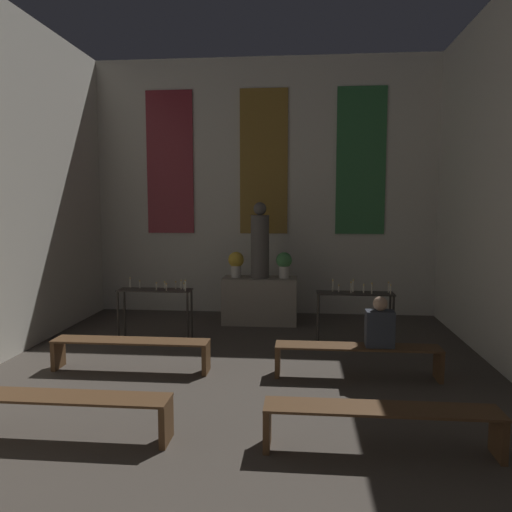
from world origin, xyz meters
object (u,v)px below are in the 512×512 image
(candle_rack_left, at_px, (155,298))
(candle_rack_right, at_px, (355,301))
(pew_back_left, at_px, (131,348))
(altar, at_px, (260,300))
(flower_vase_left, at_px, (236,262))
(pew_back_right, at_px, (357,354))
(pew_third_left, at_px, (61,406))
(person_seated, at_px, (380,325))
(pew_third_right, at_px, (381,419))
(flower_vase_right, at_px, (284,263))
(statue, at_px, (260,243))

(candle_rack_left, height_order, candle_rack_right, candle_rack_right)
(pew_back_left, bearing_deg, altar, 62.14)
(flower_vase_left, bearing_deg, pew_back_right, -55.53)
(pew_third_left, xyz_separation_m, person_seated, (3.31, 1.98, 0.39))
(pew_third_right, xyz_separation_m, pew_back_right, (0.00, 1.98, 0.00))
(pew_third_right, bearing_deg, flower_vase_left, 112.11)
(candle_rack_left, relative_size, person_seated, 1.87)
(candle_rack_left, bearing_deg, altar, 38.88)
(flower_vase_left, distance_m, candle_rack_right, 2.52)
(candle_rack_left, relative_size, pew_back_left, 0.57)
(altar, distance_m, pew_back_left, 3.25)
(flower_vase_right, bearing_deg, pew_third_left, -112.11)
(statue, xyz_separation_m, pew_back_right, (1.52, -2.87, -1.21))
(pew_back_right, bearing_deg, pew_back_left, 180.00)
(pew_third_left, relative_size, pew_back_right, 1.00)
(statue, distance_m, pew_back_left, 3.47)
(pew_third_right, xyz_separation_m, person_seated, (0.28, 1.98, 0.39))
(pew_third_left, height_order, pew_third_right, same)
(pew_back_right, distance_m, person_seated, 0.48)
(altar, distance_m, statue, 1.09)
(pew_third_left, height_order, pew_back_left, same)
(altar, bearing_deg, pew_third_left, -107.37)
(candle_rack_left, distance_m, pew_third_right, 4.75)
(flower_vase_left, bearing_deg, flower_vase_right, 0.00)
(statue, xyz_separation_m, pew_third_left, (-1.52, -4.85, -1.21))
(pew_back_left, height_order, pew_back_right, same)
(flower_vase_right, xyz_separation_m, pew_third_right, (1.06, -4.85, -0.84))
(candle_rack_right, bearing_deg, pew_third_left, -131.83)
(candle_rack_left, bearing_deg, pew_back_left, -85.77)
(flower_vase_right, xyz_separation_m, person_seated, (1.34, -2.87, -0.45))
(pew_back_left, height_order, person_seated, person_seated)
(flower_vase_right, bearing_deg, flower_vase_left, 180.00)
(flower_vase_right, distance_m, pew_back_right, 3.18)
(candle_rack_left, xyz_separation_m, pew_third_right, (3.15, -3.53, -0.39))
(candle_rack_right, relative_size, pew_back_left, 0.57)
(candle_rack_left, height_order, pew_back_left, candle_rack_left)
(flower_vase_right, bearing_deg, pew_back_right, -69.66)
(flower_vase_right, distance_m, candle_rack_right, 1.83)
(statue, xyz_separation_m, candle_rack_left, (-1.63, -1.32, -0.82))
(candle_rack_left, bearing_deg, pew_third_right, -48.28)
(flower_vase_left, xyz_separation_m, pew_back_left, (-1.06, -2.87, -0.84))
(pew_third_right, bearing_deg, pew_back_left, 146.90)
(pew_back_left, bearing_deg, candle_rack_right, 26.17)
(flower_vase_left, bearing_deg, candle_rack_left, -131.85)
(pew_third_right, distance_m, person_seated, 2.04)
(pew_third_right, bearing_deg, altar, 107.37)
(flower_vase_right, xyz_separation_m, candle_rack_right, (1.19, -1.32, -0.45))
(altar, relative_size, pew_third_right, 0.65)
(statue, distance_m, flower_vase_left, 0.58)
(flower_vase_left, height_order, pew_third_right, flower_vase_left)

